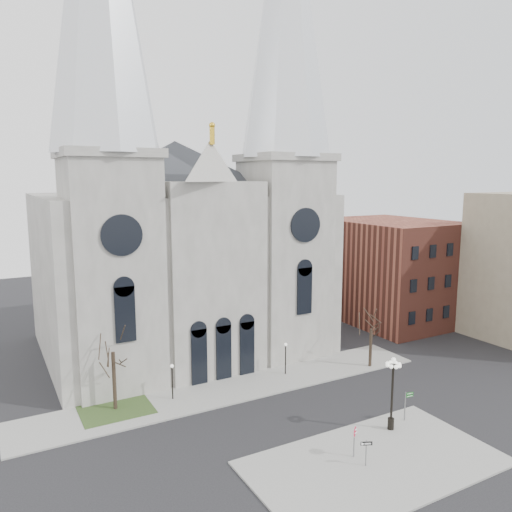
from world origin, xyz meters
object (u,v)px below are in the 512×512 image
stop_sign (354,434)px  globe_lamp (393,384)px  one_way_sign (366,448)px  street_name_sign (406,404)px

stop_sign → globe_lamp: bearing=4.4°
one_way_sign → street_name_sign: street_name_sign is taller
stop_sign → street_name_sign: street_name_sign is taller
stop_sign → street_name_sign: 7.59m
one_way_sign → street_name_sign: bearing=50.0°
street_name_sign → stop_sign: bearing=-155.3°
globe_lamp → stop_sign: bearing=-161.9°
globe_lamp → one_way_sign: globe_lamp is taller
stop_sign → street_name_sign: bearing=3.1°
street_name_sign → globe_lamp: bearing=-158.4°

